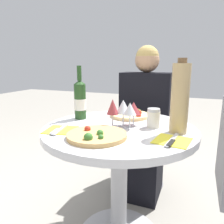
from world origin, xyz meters
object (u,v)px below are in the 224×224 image
pizza_large (96,135)px  wine_bottle (80,100)px  seated_diner (143,129)px  chair_behind_diner (146,135)px  dining_table (119,158)px  tall_carafe (180,98)px

pizza_large → wine_bottle: (-0.25, 0.29, 0.11)m
seated_diner → pizza_large: size_ratio=4.20×
seated_diner → chair_behind_diner: bearing=-90.0°
dining_table → chair_behind_diner: 0.74m
seated_diner → pizza_large: bearing=87.9°
seated_diner → pizza_large: (-0.03, -0.79, 0.19)m
dining_table → seated_diner: bearing=91.1°
chair_behind_diner → dining_table: bearing=90.9°
pizza_large → tall_carafe: tall_carafe is taller
seated_diner → wine_bottle: size_ratio=3.64×
dining_table → wine_bottle: (-0.29, 0.09, 0.30)m
pizza_large → tall_carafe: 0.44m
chair_behind_diner → seated_diner: bearing=90.0°
wine_bottle → tall_carafe: bearing=-6.9°
chair_behind_diner → seated_diner: (-0.00, -0.14, 0.10)m
dining_table → wine_bottle: size_ratio=2.55×
pizza_large → tall_carafe: size_ratio=0.78×
seated_diner → tall_carafe: seated_diner is taller
seated_diner → wine_bottle: 0.65m
chair_behind_diner → tall_carafe: (0.31, -0.72, 0.45)m
chair_behind_diner → tall_carafe: 0.90m
seated_diner → tall_carafe: bearing=118.5°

